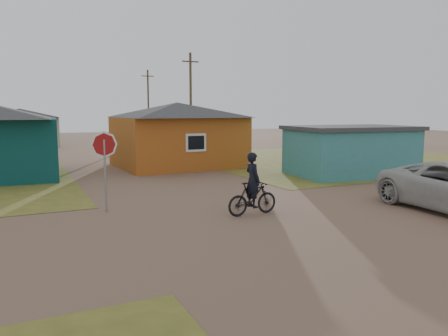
{
  "coord_description": "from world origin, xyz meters",
  "views": [
    {
      "loc": [
        -6.47,
        -11.39,
        3.4
      ],
      "look_at": [
        0.41,
        3.0,
        1.3
      ],
      "focal_mm": 35.0,
      "sensor_mm": 36.0,
      "label": 1
    }
  ],
  "objects": [
    {
      "name": "cyclist",
      "position": [
        0.42,
        0.86,
        0.75
      ],
      "size": [
        1.85,
        0.68,
        2.07
      ],
      "color": "black",
      "rests_on": "ground"
    },
    {
      "name": "house_pale_west",
      "position": [
        -6.0,
        34.0,
        1.86
      ],
      "size": [
        7.04,
        6.15,
        3.6
      ],
      "color": "#9EA890",
      "rests_on": "ground"
    },
    {
      "name": "stop_sign",
      "position": [
        -3.84,
        3.34,
        1.99
      ],
      "size": [
        0.86,
        0.32,
        2.73
      ],
      "color": "gray",
      "rests_on": "ground"
    },
    {
      "name": "utility_pole_near",
      "position": [
        6.5,
        22.0,
        4.14
      ],
      "size": [
        1.4,
        0.2,
        8.0
      ],
      "color": "brown",
      "rests_on": "ground"
    },
    {
      "name": "grass_ne",
      "position": [
        14.0,
        13.0,
        0.01
      ],
      "size": [
        20.0,
        18.0,
        0.0
      ],
      "primitive_type": "cube",
      "color": "olive",
      "rests_on": "ground"
    },
    {
      "name": "house_yellow",
      "position": [
        2.5,
        14.0,
        2.0
      ],
      "size": [
        7.72,
        6.76,
        3.9
      ],
      "color": "#AD571A",
      "rests_on": "ground"
    },
    {
      "name": "house_beige_east",
      "position": [
        10.0,
        40.0,
        1.86
      ],
      "size": [
        6.95,
        6.05,
        3.6
      ],
      "color": "gray",
      "rests_on": "ground"
    },
    {
      "name": "utility_pole_far",
      "position": [
        7.5,
        38.0,
        4.14
      ],
      "size": [
        1.4,
        0.2,
        8.0
      ],
      "color": "brown",
      "rests_on": "ground"
    },
    {
      "name": "ground",
      "position": [
        0.0,
        0.0,
        0.0
      ],
      "size": [
        120.0,
        120.0,
        0.0
      ],
      "primitive_type": "plane",
      "color": "brown"
    },
    {
      "name": "shed_turquoise",
      "position": [
        9.5,
        6.5,
        1.31
      ],
      "size": [
        6.71,
        4.93,
        2.6
      ],
      "color": "teal",
      "rests_on": "ground"
    }
  ]
}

